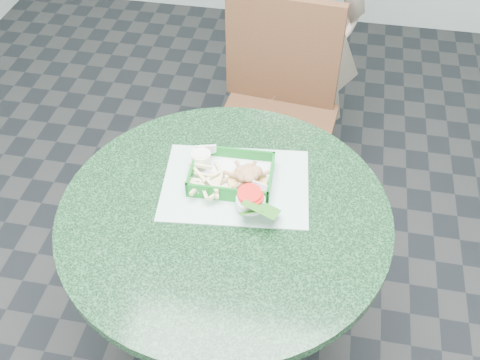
% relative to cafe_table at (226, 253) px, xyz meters
% --- Properties ---
extents(floor, '(4.00, 5.00, 0.02)m').
position_rel_cafe_table_xyz_m(floor, '(0.00, 0.00, -0.58)').
color(floor, '#303335').
rests_on(floor, ground).
extents(cafe_table, '(0.92, 0.92, 0.75)m').
position_rel_cafe_table_xyz_m(cafe_table, '(0.00, 0.00, 0.00)').
color(cafe_table, black).
rests_on(cafe_table, floor).
extents(dining_chair, '(0.46, 0.46, 0.93)m').
position_rel_cafe_table_xyz_m(dining_chair, '(0.04, 0.81, -0.05)').
color(dining_chair, '#311F14').
rests_on(dining_chair, floor).
extents(diner_person, '(0.62, 0.43, 1.66)m').
position_rel_cafe_table_xyz_m(diner_person, '(0.07, 1.10, 0.25)').
color(diner_person, '#C4A78F').
rests_on(diner_person, floor).
extents(placemat, '(0.45, 0.35, 0.00)m').
position_rel_cafe_table_xyz_m(placemat, '(0.01, 0.10, 0.17)').
color(placemat, '#9DC2B5').
rests_on(placemat, cafe_table).
extents(food_basket, '(0.23, 0.17, 0.05)m').
position_rel_cafe_table_xyz_m(food_basket, '(-0.00, 0.12, 0.19)').
color(food_basket, '#0B6519').
rests_on(food_basket, placemat).
extents(crab_sandwich, '(0.11, 0.11, 0.07)m').
position_rel_cafe_table_xyz_m(crab_sandwich, '(0.05, 0.09, 0.22)').
color(crab_sandwich, tan).
rests_on(crab_sandwich, food_basket).
extents(fries_pile, '(0.11, 0.12, 0.04)m').
position_rel_cafe_table_xyz_m(fries_pile, '(-0.06, 0.08, 0.21)').
color(fries_pile, beige).
rests_on(fries_pile, food_basket).
extents(sauce_ramekin, '(0.06, 0.06, 0.03)m').
position_rel_cafe_table_xyz_m(sauce_ramekin, '(-0.10, 0.15, 0.22)').
color(sauce_ramekin, white).
rests_on(sauce_ramekin, food_basket).
extents(garnish_cup, '(0.12, 0.12, 0.05)m').
position_rel_cafe_table_xyz_m(garnish_cup, '(0.07, 0.01, 0.21)').
color(garnish_cup, silver).
rests_on(garnish_cup, food_basket).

